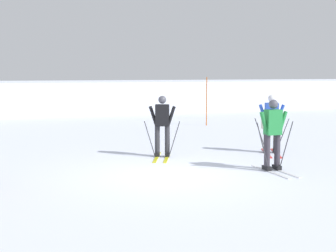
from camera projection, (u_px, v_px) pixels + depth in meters
ground_plane at (169, 175)px, 10.81m from camera, size 120.00×120.00×0.00m
far_snow_ridge at (61, 96)px, 29.57m from camera, size 80.00×8.11×1.81m
skier_blue at (271, 122)px, 13.70m from camera, size 0.97×1.62×1.71m
skier_black at (162, 124)px, 13.02m from camera, size 0.98×1.61×1.71m
skier_green at (272, 131)px, 11.20m from camera, size 1.00×1.60×1.71m
trail_marker_pole at (207, 101)px, 20.86m from camera, size 0.04×0.04×2.16m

